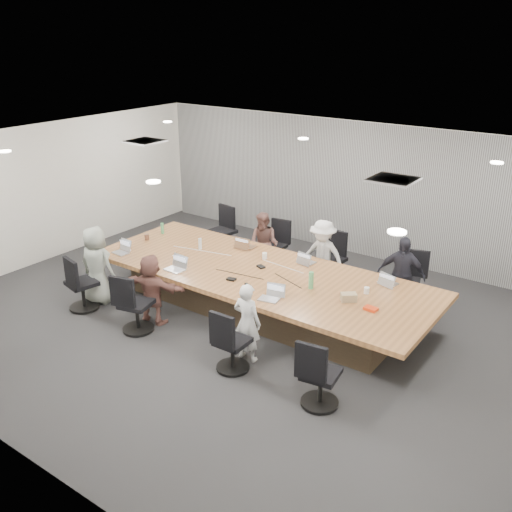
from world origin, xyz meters
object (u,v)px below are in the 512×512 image
Objects in this scene: conference_table at (259,289)px; person_3 at (401,275)px; laptop_1 at (247,246)px; laptop_4 at (120,253)px; chair_1 at (274,250)px; chair_3 at (407,285)px; chair_6 at (233,346)px; person_5 at (152,289)px; laptop_6 at (269,299)px; bottle_green_left at (162,228)px; stapler at (248,287)px; chair_5 at (137,308)px; chair_2 at (331,264)px; snack_packet at (371,309)px; chair_4 at (82,287)px; chair_0 at (222,235)px; person_1 at (264,244)px; laptop_5 at (174,270)px; person_6 at (247,322)px; laptop_2 at (307,262)px; bottle_clear at (200,244)px; person_2 at (322,256)px; person_4 at (97,265)px; bottle_green_right at (311,280)px; laptop_3 at (388,283)px; chair_7 at (321,379)px; canvas_bag at (349,297)px.

person_3 is at bearing 34.60° from conference_table.
laptop_4 is at bearing 41.11° from laptop_1.
chair_3 is at bearing 172.61° from chair_1.
person_5 is (-1.93, 0.35, 0.22)m from chair_6.
laptop_6 is at bearing -174.33° from person_5.
bottle_green_left reaches higher than stapler.
conference_table is 7.55× the size of chair_5.
snack_packet is (1.68, -1.91, 0.35)m from chair_2.
chair_4 is 2.56× the size of laptop_1.
laptop_6 is (2.91, -2.50, 0.32)m from chair_0.
snack_packet is (1.39, 1.49, 0.39)m from chair_6.
person_1 is 3.98× the size of laptop_1.
stapler reaches higher than laptop_4.
laptop_5 is 0.27× the size of person_6.
chair_5 is at bearing 64.41° from laptop_2.
bottle_clear is (-0.29, 1.56, 0.25)m from person_5.
laptop_4 is at bearing 163.18° from chair_6.
person_4 is (-2.97, -2.70, 0.02)m from person_2.
person_4 is at bearing -10.25° from person_5.
chair_4 is (-0.35, -3.40, -0.02)m from chair_0.
chair_4 is 3.95m from bottle_green_right.
person_4 reaches higher than person_2.
person_4 reaches higher than person_1.
chair_2 is at bearing 22.48° from bottle_green_left.
person_6 is 1.80m from snack_packet.
chair_0 is at bearing -0.03° from laptop_3.
conference_table is at bearing 134.53° from stapler.
snack_packet reaches higher than laptop_3.
chair_7 is (3.35, 0.00, -0.01)m from chair_5.
person_3 reaches higher than person_1.
chair_2 is 1.61m from laptop_1.
laptop_2 is 1.51m from laptop_3.
laptop_6 is 1.07× the size of bottle_green_right.
chair_5 is 3.01m from laptop_2.
chair_4 is 2.85× the size of laptop_2.
bottle_clear is (-1.94, -0.59, 0.09)m from laptop_2.
bottle_green_left is at bearing 14.74° from laptop_2.
laptop_5 is (-3.15, -1.60, 0.00)m from laptop_3.
canvas_bag is at bearing 88.72° from laptop_3.
laptop_1 is at bearing 132.07° from chair_7.
bottle_green_right is (0.31, 1.62, 0.50)m from chair_6.
conference_table is 28.99× the size of bottle_clear.
bottle_green_right is (1.89, -1.43, 0.25)m from person_1.
person_1 reaches higher than chair_1.
chair_6 is 1.42m from chair_7.
person_4 is at bearing -166.26° from snack_packet.
person_2 reaches higher than laptop_3.
person_4 is (-3.26, 0.35, 0.32)m from chair_6.
laptop_1 is (-2.80, -0.90, 0.38)m from chair_3.
stapler is at bearing 52.80° from laptop_3.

